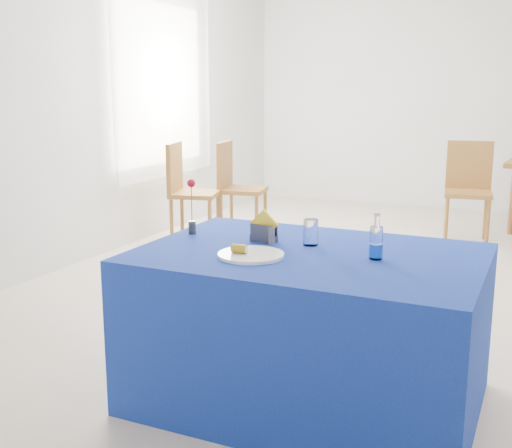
{
  "coord_description": "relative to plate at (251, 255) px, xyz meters",
  "views": [
    {
      "loc": [
        1.23,
        -4.89,
        1.52
      ],
      "look_at": [
        0.05,
        -2.32,
        0.92
      ],
      "focal_mm": 45.0,
      "sensor_mm": 36.0,
      "label": 1
    }
  ],
  "objects": [
    {
      "name": "salt_shaker",
      "position": [
        -0.02,
        0.34,
        0.04
      ],
      "size": [
        0.03,
        0.03,
        0.08
      ],
      "primitive_type": "cylinder",
      "color": "slate",
      "rests_on": "blue_table"
    },
    {
      "name": "floor",
      "position": [
        -0.02,
        2.3,
        -0.77
      ],
      "size": [
        7.0,
        7.0,
        0.0
      ],
      "primitive_type": "plane",
      "color": "beige",
      "rests_on": "ground"
    },
    {
      "name": "blue_table",
      "position": [
        0.22,
        0.19,
        -0.39
      ],
      "size": [
        1.6,
        1.1,
        0.76
      ],
      "color": "navy",
      "rests_on": "floor"
    },
    {
      "name": "plate",
      "position": [
        0.0,
        0.0,
        0.0
      ],
      "size": [
        0.31,
        0.31,
        0.01
      ],
      "primitive_type": "cylinder",
      "color": "white",
      "rests_on": "blue_table"
    },
    {
      "name": "rose_vase",
      "position": [
        -0.48,
        0.29,
        0.13
      ],
      "size": [
        0.04,
        0.04,
        0.29
      ],
      "color": "#28282D",
      "rests_on": "blue_table"
    },
    {
      "name": "water_bottle",
      "position": [
        0.53,
        0.2,
        0.06
      ],
      "size": [
        0.06,
        0.06,
        0.21
      ],
      "color": "white",
      "rests_on": "blue_table"
    },
    {
      "name": "chair_bg_left",
      "position": [
        0.49,
        4.06,
        -0.19
      ],
      "size": [
        0.51,
        0.51,
        1.0
      ],
      "rotation": [
        0.0,
        0.0,
        0.14
      ],
      "color": "olive",
      "rests_on": "floor"
    },
    {
      "name": "drinking_glass",
      "position": [
        0.18,
        0.32,
        0.06
      ],
      "size": [
        0.07,
        0.07,
        0.13
      ],
      "primitive_type": "cylinder",
      "color": "white",
      "rests_on": "blue_table"
    },
    {
      "name": "chair_win_b",
      "position": [
        -1.72,
        3.28,
        -0.2
      ],
      "size": [
        0.51,
        0.51,
        0.98
      ],
      "rotation": [
        0.0,
        0.0,
        1.75
      ],
      "color": "olive",
      "rests_on": "floor"
    },
    {
      "name": "window_pane",
      "position": [
        -2.49,
        3.1,
        0.78
      ],
      "size": [
        0.04,
        1.5,
        1.6
      ],
      "primitive_type": "cube",
      "color": "white",
      "rests_on": "room_shell"
    },
    {
      "name": "curtain",
      "position": [
        -2.42,
        3.1,
        0.78
      ],
      "size": [
        0.04,
        1.75,
        1.85
      ],
      "primitive_type": "cube",
      "color": "white",
      "rests_on": "room_shell"
    },
    {
      "name": "napkin_holder",
      "position": [
        -0.06,
        0.29,
        0.04
      ],
      "size": [
        0.15,
        0.07,
        0.17
      ],
      "color": "#343439",
      "rests_on": "blue_table"
    },
    {
      "name": "banana_pieces",
      "position": [
        -0.05,
        -0.02,
        0.03
      ],
      "size": [
        0.07,
        0.04,
        0.04
      ],
      "color": "yellow",
      "rests_on": "plate"
    },
    {
      "name": "pepper_shaker",
      "position": [
        -0.01,
        0.26,
        0.04
      ],
      "size": [
        0.03,
        0.03,
        0.08
      ],
      "primitive_type": "cylinder",
      "color": "slate",
      "rests_on": "blue_table"
    },
    {
      "name": "chair_win_a",
      "position": [
        -2.03,
        2.81,
        -0.19
      ],
      "size": [
        0.55,
        0.55,
        0.99
      ],
      "rotation": [
        0.0,
        0.0,
        1.85
      ],
      "color": "olive",
      "rests_on": "floor"
    },
    {
      "name": "room_shell",
      "position": [
        -0.02,
        2.3,
        0.98
      ],
      "size": [
        7.0,
        7.0,
        7.0
      ],
      "color": "silver",
      "rests_on": "ground"
    }
  ]
}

